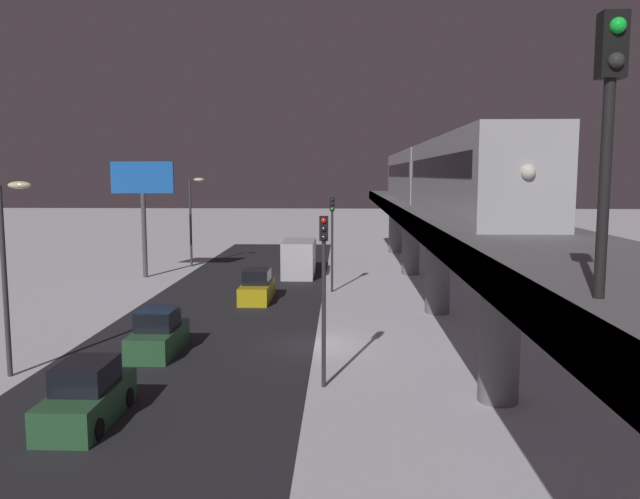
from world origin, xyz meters
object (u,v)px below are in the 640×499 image
object	(u,v)px
subway_train	(436,175)
sedan_yellow	(257,288)
traffic_light_mid	(332,230)
box_truck	(300,258)
traffic_light_near	(324,276)
rail_signal	(609,106)
sedan_green_2	(158,335)
sedan_green	(87,398)
commercial_billboard	(143,189)

from	to	relation	value
subway_train	sedan_yellow	distance (m)	13.07
sedan_yellow	traffic_light_mid	world-z (taller)	traffic_light_mid
sedan_yellow	box_truck	distance (m)	10.75
traffic_light_near	rail_signal	bearing A→B (deg)	107.80
box_truck	traffic_light_near	size ratio (longest dim) A/B	1.16
rail_signal	sedan_green_2	bearing A→B (deg)	-56.46
rail_signal	sedan_green	xyz separation A→B (m)	(11.88, -10.08, -8.05)
subway_train	rail_signal	xyz separation A→B (m)	(1.77, 28.12, 0.95)
traffic_light_near	commercial_billboard	world-z (taller)	commercial_billboard
sedan_green	traffic_light_mid	size ratio (longest dim) A/B	0.68
rail_signal	box_truck	world-z (taller)	rail_signal
rail_signal	traffic_light_near	bearing A→B (deg)	-72.20
subway_train	rail_signal	world-z (taller)	rail_signal
sedan_green_2	traffic_light_near	bearing A→B (deg)	150.30
sedan_yellow	box_truck	bearing A→B (deg)	79.26
sedan_green_2	box_truck	bearing A→B (deg)	-102.05
sedan_green_2	sedan_yellow	bearing A→B (deg)	-103.20
subway_train	traffic_light_near	size ratio (longest dim) A/B	5.76
sedan_green	traffic_light_mid	bearing A→B (deg)	-108.23
traffic_light_near	subway_train	bearing A→B (deg)	-112.99
subway_train	sedan_green_2	bearing A→B (deg)	36.80
subway_train	sedan_green	distance (m)	23.71
subway_train	sedan_green_2	xyz separation A→B (m)	(13.64, 10.21, -7.09)
rail_signal	traffic_light_mid	bearing A→B (deg)	-82.41
sedan_green	box_truck	distance (m)	30.70
sedan_yellow	commercial_billboard	bearing A→B (deg)	138.68
sedan_green	sedan_green_2	xyz separation A→B (m)	(0.00, -7.84, 0.01)
box_truck	sedan_green	bearing A→B (deg)	81.00
sedan_green	sedan_yellow	distance (m)	19.97
subway_train	box_truck	distance (m)	16.48
sedan_green	sedan_green_2	bearing A→B (deg)	-90.00
traffic_light_mid	commercial_billboard	bearing A→B (deg)	-21.30
box_truck	traffic_light_mid	world-z (taller)	traffic_light_mid
traffic_light_near	sedan_green	bearing A→B (deg)	25.40
sedan_yellow	commercial_billboard	distance (m)	14.47
sedan_green	commercial_billboard	world-z (taller)	commercial_billboard
box_truck	traffic_light_near	xyz separation A→B (m)	(-2.70, 26.76, 2.85)
subway_train	sedan_green	bearing A→B (deg)	52.91
traffic_light_near	traffic_light_mid	distance (m)	19.22
subway_train	commercial_billboard	bearing A→B (deg)	-26.69
sedan_yellow	rail_signal	bearing A→B (deg)	-73.08
sedan_green_2	commercial_billboard	size ratio (longest dim) A/B	0.47
traffic_light_mid	subway_train	bearing A→B (deg)	142.41
traffic_light_near	traffic_light_mid	bearing A→B (deg)	-90.00
box_truck	commercial_billboard	bearing A→B (deg)	8.89
sedan_green_2	subway_train	bearing A→B (deg)	-143.20
box_truck	commercial_billboard	world-z (taller)	commercial_billboard
traffic_light_near	commercial_billboard	size ratio (longest dim) A/B	0.72
sedan_green	sedan_yellow	world-z (taller)	same
sedan_yellow	traffic_light_mid	size ratio (longest dim) A/B	0.73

